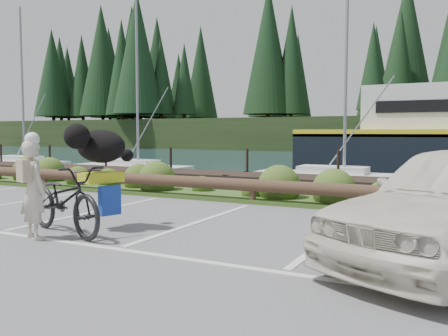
{
  "coord_description": "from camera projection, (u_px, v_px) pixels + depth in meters",
  "views": [
    {
      "loc": [
        4.56,
        -5.8,
        1.73
      ],
      "look_at": [
        0.76,
        1.59,
        1.1
      ],
      "focal_mm": 38.0,
      "sensor_mm": 36.0,
      "label": 1
    }
  ],
  "objects": [
    {
      "name": "dog",
      "position": [
        101.0,
        146.0,
        8.48
      ],
      "size": [
        0.79,
        1.15,
        0.6
      ],
      "primitive_type": "ellipsoid",
      "rotation": [
        0.0,
        0.0,
        1.28
      ],
      "color": "black",
      "rests_on": "bicycle"
    },
    {
      "name": "log_rail",
      "position": [
        253.0,
        204.0,
        11.44
      ],
      "size": [
        32.0,
        0.3,
        0.6
      ],
      "primitive_type": null,
      "color": "#443021",
      "rests_on": "ground"
    },
    {
      "name": "ground",
      "position": [
        134.0,
        244.0,
        7.35
      ],
      "size": [
        72.0,
        72.0,
        0.0
      ],
      "primitive_type": "plane",
      "color": "#5C5C5E"
    },
    {
      "name": "vegetation_strip",
      "position": [
        264.0,
        198.0,
        12.05
      ],
      "size": [
        34.0,
        1.6,
        0.1
      ],
      "primitive_type": "cube",
      "color": "#3D5B21",
      "rests_on": "ground"
    },
    {
      "name": "bicycle",
      "position": [
        64.0,
        200.0,
        8.03
      ],
      "size": [
        2.37,
        1.39,
        1.18
      ],
      "primitive_type": "imported",
      "rotation": [
        0.0,
        0.0,
        1.28
      ],
      "color": "black",
      "rests_on": "ground"
    },
    {
      "name": "harbor_backdrop",
      "position": [
        438.0,
        143.0,
        76.79
      ],
      "size": [
        170.0,
        160.0,
        30.0
      ],
      "color": "#173038",
      "rests_on": "ground"
    },
    {
      "name": "cyclist",
      "position": [
        34.0,
        190.0,
        7.63
      ],
      "size": [
        0.67,
        0.53,
        1.6
      ],
      "primitive_type": "imported",
      "rotation": [
        0.0,
        0.0,
        2.85
      ],
      "color": "beige",
      "rests_on": "ground"
    }
  ]
}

